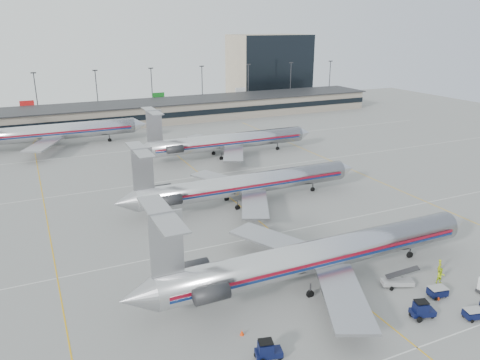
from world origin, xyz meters
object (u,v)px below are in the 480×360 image
belt_loader (398,281)px  jet_foreground (315,256)px  jet_second_row (242,184)px  tug_center (422,310)px

belt_loader → jet_foreground: bearing=174.4°
jet_foreground → jet_second_row: 27.21m
jet_second_row → belt_loader: size_ratio=9.98×
tug_center → belt_loader: belt_loader is taller
jet_foreground → jet_second_row: jet_foreground is taller
jet_second_row → belt_loader: 32.31m
belt_loader → jet_second_row: bearing=122.7°
tug_center → belt_loader: size_ratio=0.62×
jet_foreground → jet_second_row: bearing=83.0°
tug_center → jet_second_row: bearing=111.4°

